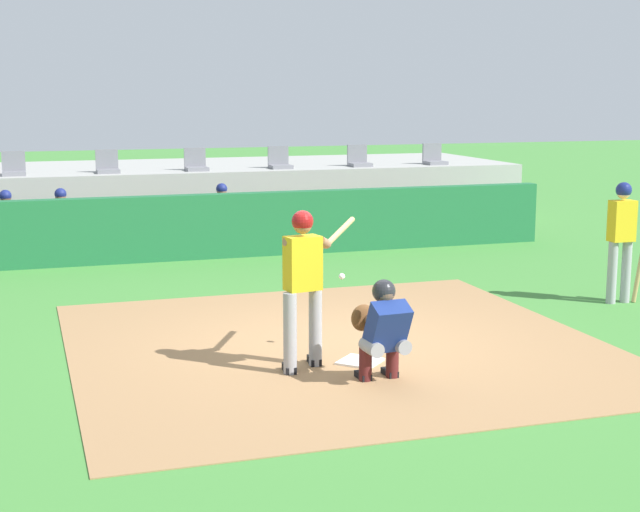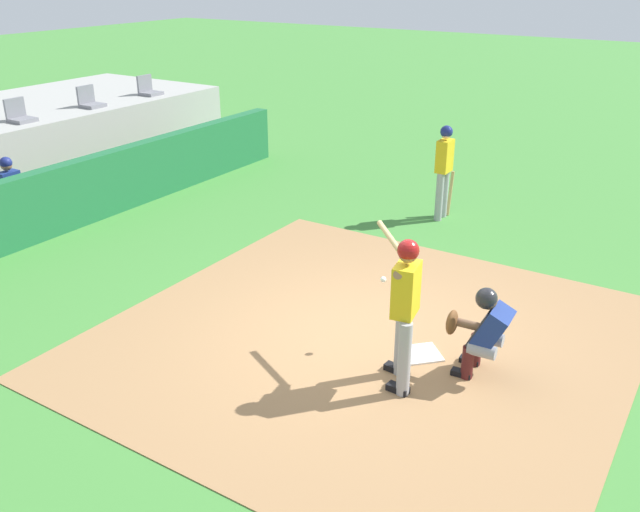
{
  "view_description": "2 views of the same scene",
  "coord_description": "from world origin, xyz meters",
  "views": [
    {
      "loc": [
        -3.61,
        -10.51,
        3.09
      ],
      "look_at": [
        0.0,
        0.7,
        1.0
      ],
      "focal_mm": 52.52,
      "sensor_mm": 36.0,
      "label": 1
    },
    {
      "loc": [
        -6.79,
        -3.61,
        4.5
      ],
      "look_at": [
        0.0,
        0.7,
        1.0
      ],
      "focal_mm": 38.05,
      "sensor_mm": 36.0,
      "label": 2
    }
  ],
  "objects": [
    {
      "name": "dirt_infield",
      "position": [
        0.0,
        0.0,
        0.01
      ],
      "size": [
        6.4,
        6.4,
        0.01
      ],
      "primitive_type": "cube",
      "color": "#9E754C",
      "rests_on": "ground"
    },
    {
      "name": "on_deck_batter",
      "position": [
        4.71,
        0.96,
        1.02
      ],
      "size": [
        0.58,
        0.23,
        1.79
      ],
      "color": "#99999E",
      "rests_on": "ground"
    },
    {
      "name": "dugout_bench",
      "position": [
        0.0,
        7.5,
        0.23
      ],
      "size": [
        11.8,
        0.44,
        0.45
      ],
      "primitive_type": "cube",
      "color": "olive",
      "rests_on": "ground"
    },
    {
      "name": "home_plate",
      "position": [
        0.0,
        -0.8,
        0.02
      ],
      "size": [
        0.62,
        0.62,
        0.02
      ],
      "primitive_type": "cube",
      "rotation": [
        0.0,
        0.0,
        0.79
      ],
      "color": "white",
      "rests_on": "dirt_infield"
    },
    {
      "name": "dugout_wall",
      "position": [
        0.0,
        6.5,
        0.6
      ],
      "size": [
        13.0,
        0.3,
        1.2
      ],
      "primitive_type": "cube",
      "color": "#1E6638",
      "rests_on": "ground"
    },
    {
      "name": "batter_at_plate",
      "position": [
        -0.68,
        -0.84,
        1.04
      ],
      "size": [
        1.15,
        1.0,
        1.8
      ],
      "color": "#99999E",
      "rests_on": "ground"
    },
    {
      "name": "stadium_seat_6",
      "position": [
        5.57,
        9.38,
        1.53
      ],
      "size": [
        0.46,
        0.46,
        0.48
      ],
      "color": "slate",
      "rests_on": "stands_platform"
    },
    {
      "name": "stadium_seat_5",
      "position": [
        3.71,
        9.38,
        1.53
      ],
      "size": [
        0.46,
        0.46,
        0.48
      ],
      "color": "slate",
      "rests_on": "stands_platform"
    },
    {
      "name": "ground_plane",
      "position": [
        0.0,
        0.0,
        0.0
      ],
      "size": [
        80.0,
        80.0,
        0.0
      ],
      "primitive_type": "plane",
      "color": "#428438"
    },
    {
      "name": "stadium_seat_4",
      "position": [
        1.86,
        9.38,
        1.53
      ],
      "size": [
        0.46,
        0.46,
        0.48
      ],
      "color": "slate",
      "rests_on": "stands_platform"
    },
    {
      "name": "catcher_crouched",
      "position": [
        -0.02,
        -1.53,
        0.61
      ],
      "size": [
        0.5,
        1.67,
        1.13
      ],
      "color": "gray",
      "rests_on": "ground"
    },
    {
      "name": "dugout_player_3",
      "position": [
        0.15,
        7.34,
        0.67
      ],
      "size": [
        0.49,
        0.7,
        1.3
      ],
      "color": "#939399",
      "rests_on": "ground"
    }
  ]
}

